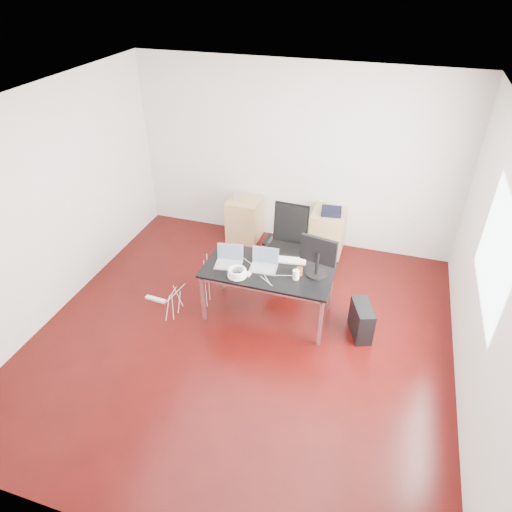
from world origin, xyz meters
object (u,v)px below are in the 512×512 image
(office_chair, at_px, (287,240))
(pc_tower, at_px, (361,320))
(desk, at_px, (268,273))
(filing_cabinet_left, at_px, (244,219))
(filing_cabinet_right, at_px, (327,232))

(office_chair, height_order, pc_tower, office_chair)
(desk, distance_m, office_chair, 0.92)
(filing_cabinet_left, relative_size, pc_tower, 1.56)
(desk, relative_size, filing_cabinet_right, 2.29)
(filing_cabinet_left, height_order, filing_cabinet_right, same)
(pc_tower, bearing_deg, desk, 158.73)
(filing_cabinet_left, distance_m, filing_cabinet_right, 1.36)
(filing_cabinet_right, distance_m, pc_tower, 1.91)
(desk, height_order, pc_tower, desk)
(filing_cabinet_left, xyz_separation_m, filing_cabinet_right, (1.36, 0.00, 0.00))
(desk, relative_size, filing_cabinet_left, 2.29)
(desk, xyz_separation_m, pc_tower, (1.20, -0.01, -0.46))
(desk, xyz_separation_m, filing_cabinet_left, (-0.91, 1.74, -0.33))
(office_chair, height_order, filing_cabinet_right, office_chair)
(desk, distance_m, filing_cabinet_right, 1.83)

